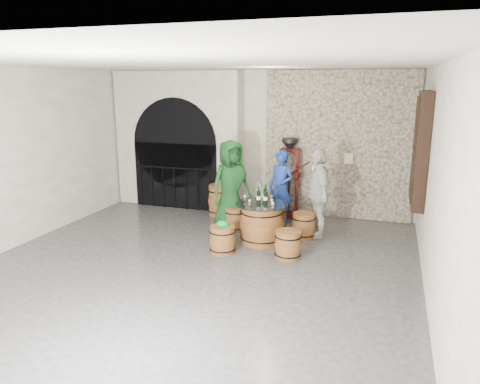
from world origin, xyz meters
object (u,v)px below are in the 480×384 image
(barrel_stool_left, at_px, (235,219))
(wine_bottle_left, at_px, (259,196))
(barrel_stool_far, at_px, (275,217))
(barrel_stool_right, at_px, (304,225))
(barrel_stool_near_right, at_px, (288,244))
(barrel_table, at_px, (261,223))
(side_barrel, at_px, (220,200))
(wine_bottle_right, at_px, (265,195))
(person_blue, at_px, (281,188))
(barrel_stool_near_left, at_px, (222,240))
(wine_bottle_center, at_px, (266,197))
(corking_press, at_px, (289,172))
(person_white, at_px, (318,193))
(person_green, at_px, (231,185))

(barrel_stool_left, xyz_separation_m, wine_bottle_left, (0.63, -0.52, 0.65))
(barrel_stool_left, bearing_deg, barrel_stool_far, 25.02)
(barrel_stool_right, relative_size, barrel_stool_near_right, 1.00)
(barrel_stool_far, bearing_deg, barrel_table, -92.49)
(barrel_stool_far, xyz_separation_m, side_barrel, (-1.43, 0.57, 0.11))
(barrel_table, distance_m, wine_bottle_right, 0.54)
(barrel_table, bearing_deg, person_blue, 87.51)
(barrel_stool_left, distance_m, barrel_stool_near_left, 1.27)
(barrel_stool_left, xyz_separation_m, wine_bottle_center, (0.77, -0.53, 0.65))
(side_barrel, relative_size, corking_press, 0.40)
(wine_bottle_left, distance_m, side_barrel, 2.03)
(wine_bottle_left, bearing_deg, side_barrel, 132.87)
(barrel_table, bearing_deg, barrel_stool_near_right, -42.90)
(wine_bottle_right, bearing_deg, person_white, 30.74)
(barrel_table, bearing_deg, barrel_stool_near_left, -125.18)
(side_barrel, bearing_deg, wine_bottle_left, -47.13)
(wine_bottle_center, bearing_deg, barrel_table, -177.08)
(barrel_stool_left, distance_m, person_blue, 1.18)
(barrel_stool_far, bearing_deg, wine_bottle_left, -96.74)
(barrel_stool_far, relative_size, barrel_stool_right, 1.00)
(barrel_stool_far, height_order, person_white, person_white)
(side_barrel, bearing_deg, barrel_stool_near_left, -67.78)
(corking_press, bearing_deg, barrel_stool_near_left, -97.64)
(barrel_stool_near_left, xyz_separation_m, side_barrel, (-0.89, 2.17, 0.11))
(barrel_stool_right, relative_size, corking_press, 0.28)
(barrel_stool_near_right, height_order, barrel_stool_near_left, same)
(wine_bottle_left, bearing_deg, barrel_table, -14.37)
(barrel_stool_far, height_order, person_green, person_green)
(barrel_stool_right, height_order, person_white, person_white)
(wine_bottle_left, bearing_deg, person_green, 141.01)
(barrel_stool_near_left, relative_size, person_blue, 0.31)
(wine_bottle_center, xyz_separation_m, wine_bottle_right, (-0.05, 0.17, 0.00))
(barrel_stool_left, bearing_deg, barrel_stool_near_right, -40.19)
(barrel_table, bearing_deg, side_barrel, 133.89)
(barrel_stool_left, relative_size, person_green, 0.27)
(person_blue, bearing_deg, person_white, -11.41)
(barrel_stool_far, bearing_deg, person_green, -164.17)
(barrel_stool_near_right, xyz_separation_m, barrel_stool_near_left, (-1.15, -0.12, 0.00))
(barrel_stool_near_right, distance_m, wine_bottle_right, 1.18)
(person_blue, bearing_deg, person_green, -123.04)
(barrel_stool_left, xyz_separation_m, person_white, (1.62, 0.17, 0.62))
(barrel_stool_right, xyz_separation_m, person_white, (0.22, 0.17, 0.62))
(wine_bottle_center, bearing_deg, wine_bottle_left, 174.61)
(person_blue, distance_m, corking_press, 0.62)
(person_white, relative_size, wine_bottle_center, 5.26)
(person_green, bearing_deg, barrel_stool_left, -90.24)
(barrel_stool_near_right, bearing_deg, barrel_table, 137.10)
(barrel_stool_left, height_order, person_green, person_green)
(person_green, height_order, side_barrel, person_green)
(person_green, xyz_separation_m, wine_bottle_left, (0.76, -0.62, -0.02))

